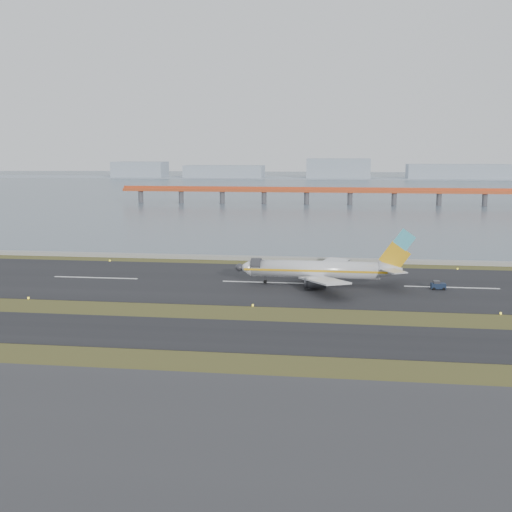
% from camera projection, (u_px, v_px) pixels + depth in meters
% --- Properties ---
extents(ground, '(1000.00, 1000.00, 0.00)m').
position_uv_depth(ground, '(247.00, 317.00, 113.76)').
color(ground, '#354117').
rests_on(ground, ground).
extents(apron_strip, '(1000.00, 50.00, 0.10)m').
position_uv_depth(apron_strip, '(159.00, 463.00, 59.96)').
color(apron_strip, '#323235').
rests_on(apron_strip, ground).
extents(taxiway_strip, '(1000.00, 18.00, 0.10)m').
position_uv_depth(taxiway_strip, '(236.00, 335.00, 102.01)').
color(taxiway_strip, black).
rests_on(taxiway_strip, ground).
extents(runway_strip, '(1000.00, 45.00, 0.10)m').
position_uv_depth(runway_strip, '(267.00, 283.00, 143.09)').
color(runway_strip, black).
rests_on(runway_strip, ground).
extents(seawall, '(1000.00, 2.50, 1.00)m').
position_uv_depth(seawall, '(280.00, 259.00, 172.36)').
color(seawall, gray).
rests_on(seawall, ground).
extents(bay_water, '(1400.00, 800.00, 1.30)m').
position_uv_depth(bay_water, '(325.00, 185.00, 563.63)').
color(bay_water, '#4B5E6B').
rests_on(bay_water, ground).
extents(red_pier, '(260.00, 5.00, 10.20)m').
position_uv_depth(red_pier, '(350.00, 192.00, 354.41)').
color(red_pier, '#C44A21').
rests_on(red_pier, ground).
extents(far_shoreline, '(1400.00, 80.00, 60.50)m').
position_uv_depth(far_shoreline, '(342.00, 173.00, 717.32)').
color(far_shoreline, '#98A5B3').
rests_on(far_shoreline, ground).
extents(airliner, '(38.52, 32.89, 12.80)m').
position_uv_depth(airliner, '(322.00, 270.00, 140.01)').
color(airliner, silver).
rests_on(airliner, ground).
extents(pushback_tug, '(3.12, 1.97, 1.93)m').
position_uv_depth(pushback_tug, '(438.00, 285.00, 135.77)').
color(pushback_tug, '#132036').
rests_on(pushback_tug, ground).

